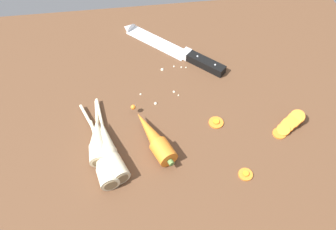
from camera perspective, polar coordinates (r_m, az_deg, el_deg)
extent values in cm
cube|color=brown|center=(87.89, -0.17, -0.44)|extent=(120.00, 90.00, 4.00)
cube|color=silver|center=(104.70, -1.70, 11.53)|extent=(17.36, 17.15, 0.50)
cone|color=silver|center=(110.58, -6.41, 13.67)|extent=(4.91, 4.93, 3.96)
cube|color=silver|center=(99.65, 2.89, 9.71)|extent=(3.49, 3.50, 2.20)
cube|color=black|center=(97.15, 6.06, 8.15)|extent=(9.81, 9.70, 2.20)
sphere|color=silver|center=(97.45, 4.72, 9.31)|extent=(0.50, 0.50, 0.50)
sphere|color=silver|center=(95.45, 7.54, 7.93)|extent=(0.50, 0.50, 0.50)
cylinder|color=orange|center=(77.15, -0.71, -5.87)|extent=(5.84, 6.34, 4.20)
cone|color=orange|center=(80.28, -2.89, -2.69)|extent=(8.40, 12.88, 3.99)
sphere|color=orange|center=(85.08, -5.56, 1.25)|extent=(1.20, 1.20, 1.20)
cylinder|color=#5B7F3D|center=(75.68, 0.48, -7.60)|extent=(1.49, 1.38, 1.20)
cylinder|color=beige|center=(75.82, -8.26, -8.45)|extent=(5.79, 6.62, 4.00)
cone|color=beige|center=(79.98, -10.54, -4.30)|extent=(7.23, 10.51, 3.80)
cylinder|color=beige|center=(85.44, -12.50, -0.85)|extent=(4.67, 10.08, 0.70)
cylinder|color=#7A6647|center=(74.46, -7.37, -10.06)|extent=(2.70, 1.34, 2.80)
cylinder|color=beige|center=(76.95, -9.25, -7.30)|extent=(4.69, 5.57, 4.00)
cone|color=beige|center=(80.95, -10.11, -3.23)|extent=(5.07, 9.41, 3.80)
cylinder|color=beige|center=(86.14, -10.82, 0.14)|extent=(2.11, 9.68, 0.70)
cylinder|color=#7A6647|center=(75.61, -8.91, -8.87)|extent=(2.81, 0.71, 2.80)
cylinder|color=beige|center=(75.13, -9.56, -9.66)|extent=(4.88, 5.10, 4.00)
cone|color=beige|center=(78.33, -10.67, -6.07)|extent=(5.46, 8.30, 3.80)
cylinder|color=beige|center=(82.65, -11.61, -3.07)|extent=(2.59, 8.19, 0.70)
cylinder|color=#7A6647|center=(74.06, -9.13, -11.02)|extent=(2.79, 0.94, 2.80)
cylinder|color=beige|center=(78.34, -11.02, -6.16)|extent=(4.15, 4.41, 4.00)
cone|color=beige|center=(81.78, -11.21, -2.71)|extent=(4.08, 7.71, 3.80)
cylinder|color=beige|center=(86.27, -11.30, 0.13)|extent=(1.00, 8.22, 0.70)
cylinder|color=#7A6647|center=(77.17, -10.94, -7.47)|extent=(2.81, 0.40, 2.80)
cylinder|color=orange|center=(86.06, 17.36, -2.76)|extent=(3.11, 3.11, 0.70)
cylinder|color=orange|center=(86.60, 17.93, -2.25)|extent=(3.29, 3.14, 2.09)
cylinder|color=orange|center=(87.22, 18.46, -1.68)|extent=(3.36, 3.20, 2.16)
cylinder|color=orange|center=(87.41, 18.71, -1.36)|extent=(3.35, 3.20, 2.07)
cylinder|color=orange|center=(87.77, 19.20, -1.01)|extent=(3.42, 3.29, 1.99)
cylinder|color=orange|center=(88.14, 19.54, -0.61)|extent=(3.56, 3.36, 2.42)
cylinder|color=orange|center=(88.51, 19.95, -0.25)|extent=(3.66, 3.48, 2.34)
cylinder|color=orange|center=(84.82, 7.69, -1.13)|extent=(3.47, 3.47, 0.70)
cylinder|color=orange|center=(84.61, 7.71, -1.02)|extent=(1.46, 1.46, 0.16)
cylinder|color=orange|center=(78.05, 12.28, -9.18)|extent=(3.04, 3.04, 0.70)
cylinder|color=orange|center=(77.82, 12.32, -9.08)|extent=(1.28, 1.28, 0.16)
sphere|color=beige|center=(90.59, 0.98, 3.84)|extent=(0.64, 0.64, 0.64)
sphere|color=beige|center=(96.20, -0.92, 7.41)|extent=(0.85, 0.85, 0.85)
sphere|color=beige|center=(90.29, -4.40, 3.41)|extent=(0.54, 0.54, 0.54)
sphere|color=beige|center=(97.10, 2.91, 7.66)|extent=(0.41, 0.41, 0.41)
sphere|color=beige|center=(97.06, 2.14, 7.70)|extent=(0.48, 0.48, 0.48)
sphere|color=beige|center=(87.87, -5.32, 1.54)|extent=(0.49, 0.49, 0.49)
sphere|color=beige|center=(97.26, 0.96, 7.84)|extent=(0.49, 0.49, 0.49)
sphere|color=beige|center=(89.88, 1.69, 3.24)|extent=(0.44, 0.44, 0.44)
sphere|color=beige|center=(87.96, -1.99, 1.99)|extent=(0.76, 0.76, 0.76)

